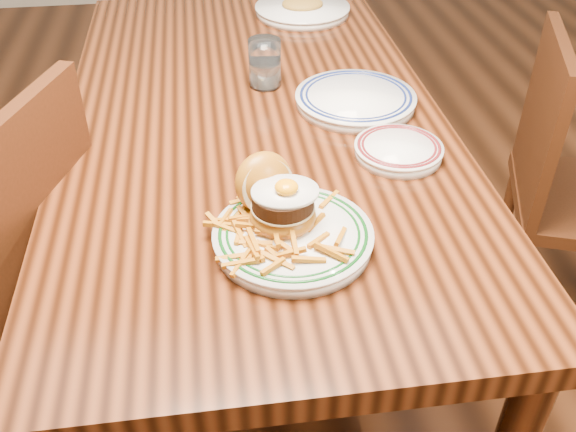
{
  "coord_description": "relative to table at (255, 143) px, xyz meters",
  "views": [
    {
      "loc": [
        -0.1,
        -1.31,
        1.45
      ],
      "look_at": [
        0.01,
        -0.48,
        0.81
      ],
      "focal_mm": 40.0,
      "sensor_mm": 36.0,
      "label": 1
    }
  ],
  "objects": [
    {
      "name": "rear_plate",
      "position": [
        0.24,
        -0.01,
        0.11
      ],
      "size": [
        0.28,
        0.28,
        0.03
      ],
      "rotation": [
        0.0,
        0.0,
        0.23
      ],
      "color": "white",
      "rests_on": "table"
    },
    {
      "name": "table",
      "position": [
        0.0,
        0.0,
        0.0
      ],
      "size": [
        0.85,
        1.6,
        0.75
      ],
      "color": "black",
      "rests_on": "floor"
    },
    {
      "name": "far_plate",
      "position": [
        0.21,
        0.59,
        0.11
      ],
      "size": [
        0.29,
        0.29,
        0.05
      ],
      "rotation": [
        0.0,
        0.0,
        -0.07
      ],
      "color": "white",
      "rests_on": "table"
    },
    {
      "name": "chair_left",
      "position": [
        -0.56,
        -0.26,
        -0.16
      ],
      "size": [
        0.56,
        0.56,
        0.94
      ],
      "rotation": [
        0.0,
        0.0,
        -0.34
      ],
      "color": "#39190B",
      "rests_on": "floor"
    },
    {
      "name": "chair_right",
      "position": [
        0.85,
        -0.0,
        -0.2
      ],
      "size": [
        0.51,
        0.51,
        0.86
      ],
      "rotation": [
        0.0,
        0.0,
        2.81
      ],
      "color": "#39190B",
      "rests_on": "floor"
    },
    {
      "name": "main_plate",
      "position": [
        0.01,
        -0.47,
        0.12
      ],
      "size": [
        0.27,
        0.29,
        0.13
      ],
      "rotation": [
        0.0,
        0.0,
        0.4
      ],
      "color": "white",
      "rests_on": "table"
    },
    {
      "name": "floor",
      "position": [
        0.0,
        0.0,
        -0.66
      ],
      "size": [
        6.0,
        6.0,
        0.0
      ],
      "primitive_type": "plane",
      "color": "black",
      "rests_on": "ground"
    },
    {
      "name": "water_glass",
      "position": [
        0.04,
        0.12,
        0.14
      ],
      "size": [
        0.08,
        0.08,
        0.12
      ],
      "color": "white",
      "rests_on": "table"
    },
    {
      "name": "side_plate",
      "position": [
        0.27,
        -0.24,
        0.1
      ],
      "size": [
        0.18,
        0.18,
        0.03
      ],
      "rotation": [
        0.0,
        0.0,
        -0.11
      ],
      "color": "white",
      "rests_on": "table"
    }
  ]
}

